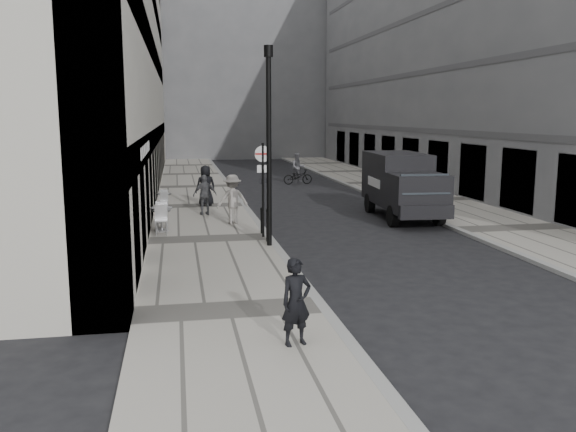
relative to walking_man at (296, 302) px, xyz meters
name	(u,v)px	position (x,y,z in m)	size (l,w,h in m)	color
ground	(357,357)	(1.00, -0.49, -0.91)	(120.00, 120.00, 0.00)	black
sidewalk	(201,207)	(-1.00, 17.51, -0.85)	(4.00, 60.00, 0.12)	#A19B91
far_sidewalk	(428,201)	(10.00, 17.51, -0.85)	(4.00, 60.00, 0.12)	#A19B91
building_left	(115,22)	(-5.00, 24.01, 8.09)	(4.00, 45.00, 18.00)	beige
building_right	(470,13)	(15.00, 24.01, 9.09)	(6.00, 45.00, 20.00)	slate
building_far	(217,49)	(2.50, 55.51, 10.09)	(24.00, 16.00, 22.00)	slate
walking_man	(296,302)	(0.00, 0.00, 0.00)	(0.58, 0.38, 1.59)	black
sign_post	(263,177)	(0.80, 9.81, 1.24)	(0.54, 0.09, 3.16)	black
lamppost	(269,137)	(0.80, 8.44, 2.62)	(0.28, 0.28, 6.14)	black
bollard_near	(262,221)	(0.85, 10.44, -0.37)	(0.11, 0.11, 0.85)	black
bollard_far	(268,226)	(0.85, 9.01, -0.28)	(0.14, 0.14, 1.02)	black
panel_van	(402,182)	(7.01, 13.28, 0.57)	(2.40, 5.70, 2.63)	black
cyclist	(298,172)	(5.24, 26.10, -0.17)	(1.80, 0.71, 1.91)	black
pedestrian_a	(205,195)	(-0.91, 14.83, 0.04)	(0.97, 0.41, 1.66)	#505155
pedestrian_b	(233,199)	(0.02, 12.55, 0.13)	(1.20, 0.69, 1.86)	#A7A09A
pedestrian_c	(206,186)	(-0.76, 17.33, 0.12)	(0.90, 0.58, 1.84)	black
cafe_table_near	(162,217)	(-2.60, 11.43, -0.29)	(0.78, 1.76, 1.00)	silver
cafe_table_mid	(162,218)	(-2.60, 11.72, -0.37)	(0.65, 1.46, 0.83)	#ABABAD
cafe_table_far	(164,200)	(-2.60, 16.65, -0.39)	(0.63, 1.42, 0.81)	#AAABAD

